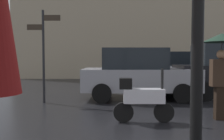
% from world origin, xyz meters
% --- Properties ---
extents(pedestrian_with_umbrella, '(0.92, 0.92, 2.05)m').
position_xyz_m(pedestrian_with_umbrella, '(2.05, 3.18, 1.54)').
color(pedestrian_with_umbrella, black).
rests_on(pedestrian_with_umbrella, ground).
extents(parked_scooter, '(1.38, 0.32, 1.23)m').
position_xyz_m(parked_scooter, '(0.14, 2.93, 0.55)').
color(parked_scooter, black).
rests_on(parked_scooter, ground).
extents(parked_car_right, '(4.05, 1.98, 1.78)m').
position_xyz_m(parked_car_right, '(3.34, 9.66, 0.91)').
color(parked_car_right, silver).
rests_on(parked_car_right, ground).
extents(parked_car_distant, '(4.05, 2.07, 1.81)m').
position_xyz_m(parked_car_distant, '(0.36, 6.15, 0.93)').
color(parked_car_distant, gray).
rests_on(parked_car_distant, ground).
extents(street_signpost, '(1.08, 0.08, 3.02)m').
position_xyz_m(street_signpost, '(-2.79, 5.25, 1.83)').
color(street_signpost, black).
rests_on(street_signpost, ground).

